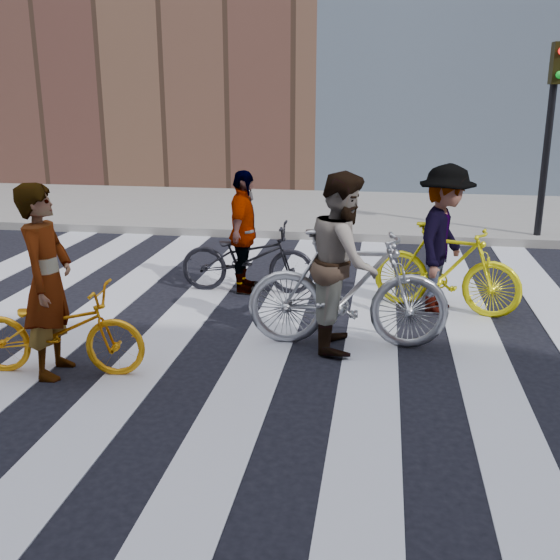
% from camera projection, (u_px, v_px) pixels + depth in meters
% --- Properties ---
extents(ground, '(100.00, 100.00, 0.00)m').
position_uv_depth(ground, '(216.00, 341.00, 7.02)').
color(ground, black).
rests_on(ground, ground).
extents(sidewalk_far, '(100.00, 5.00, 0.15)m').
position_uv_depth(sidewalk_far, '(302.00, 211.00, 14.11)').
color(sidewalk_far, gray).
rests_on(sidewalk_far, ground).
extents(zebra_crosswalk, '(8.25, 10.00, 0.01)m').
position_uv_depth(zebra_crosswalk, '(216.00, 341.00, 7.02)').
color(zebra_crosswalk, silver).
rests_on(zebra_crosswalk, ground).
extents(traffic_signal, '(0.22, 0.42, 3.33)m').
position_uv_depth(traffic_signal, '(552.00, 109.00, 10.76)').
color(traffic_signal, black).
rests_on(traffic_signal, ground).
extents(bike_yellow_left, '(1.70, 0.72, 0.87)m').
position_uv_depth(bike_yellow_left, '(57.00, 330.00, 6.12)').
color(bike_yellow_left, orange).
rests_on(bike_yellow_left, ground).
extents(bike_silver_mid, '(2.10, 0.68, 1.25)m').
position_uv_depth(bike_silver_mid, '(348.00, 289.00, 6.73)').
color(bike_silver_mid, '#9A9CA3').
rests_on(bike_silver_mid, ground).
extents(bike_yellow_right, '(1.86, 1.06, 1.08)m').
position_uv_depth(bike_yellow_right, '(446.00, 268.00, 7.84)').
color(bike_yellow_right, '#F8ED0D').
rests_on(bike_yellow_right, ground).
extents(bike_dark_rear, '(1.79, 0.66, 0.93)m').
position_uv_depth(bike_dark_rear, '(248.00, 258.00, 8.61)').
color(bike_dark_rear, black).
rests_on(bike_dark_rear, ground).
extents(rider_left, '(0.49, 0.70, 1.81)m').
position_uv_depth(rider_left, '(47.00, 281.00, 6.00)').
color(rider_left, slate).
rests_on(rider_left, ground).
extents(rider_mid, '(0.73, 0.92, 1.83)m').
position_uv_depth(rider_mid, '(344.00, 261.00, 6.66)').
color(rider_mid, slate).
rests_on(rider_mid, ground).
extents(rider_right, '(1.00, 1.30, 1.78)m').
position_uv_depth(rider_right, '(444.00, 240.00, 7.75)').
color(rider_right, slate).
rests_on(rider_right, ground).
extents(rider_rear, '(0.41, 0.95, 1.61)m').
position_uv_depth(rider_rear, '(244.00, 232.00, 8.52)').
color(rider_rear, slate).
rests_on(rider_rear, ground).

